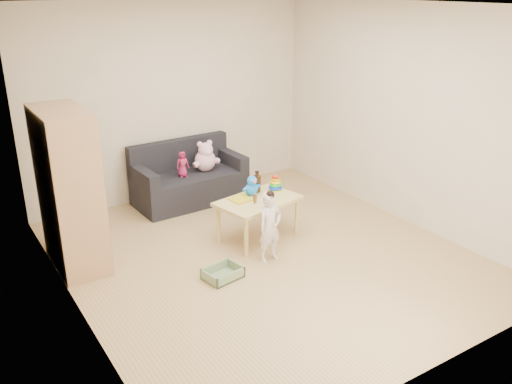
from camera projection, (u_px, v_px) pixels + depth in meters
room at (265, 140)px, 5.45m from camera, size 4.50×4.50×4.50m
wardrobe at (69, 190)px, 5.46m from camera, size 0.46×0.92×1.66m
sofa at (190, 187)px, 7.29m from camera, size 1.48×0.78×0.41m
play_table at (258, 219)px, 6.23m from camera, size 1.02×0.75×0.49m
storage_bin at (223, 273)px, 5.45m from camera, size 0.41×0.33×0.11m
toddler at (270, 228)px, 5.69m from camera, size 0.29×0.21×0.75m
pink_bear at (205, 158)px, 7.26m from camera, size 0.33×0.29×0.35m
doll at (183, 164)px, 7.03m from camera, size 0.17×0.12×0.34m
ring_stacker at (275, 184)px, 6.38m from camera, size 0.16×0.16×0.19m
brown_bottle at (257, 183)px, 6.33m from camera, size 0.09×0.09×0.25m
blue_plush at (252, 185)px, 6.22m from camera, size 0.24×0.22×0.24m
wooden_figure at (255, 198)px, 6.01m from camera, size 0.05×0.04×0.12m
yellow_book at (241, 199)px, 6.12m from camera, size 0.25×0.25×0.02m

